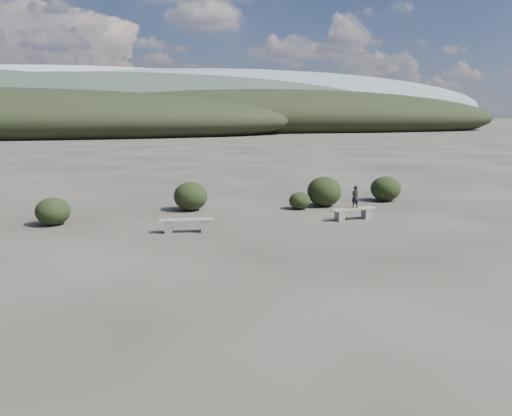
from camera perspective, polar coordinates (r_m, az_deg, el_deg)
name	(u,v)px	position (r m, az deg, el deg)	size (l,w,h in m)	color
ground	(321,281)	(11.58, 7.48, -8.28)	(1200.00, 1200.00, 0.00)	#2C2822
bench_left	(187,224)	(16.23, -7.93, -1.87)	(1.78, 0.61, 0.44)	slate
bench_right	(353,213)	(18.37, 11.04, -0.54)	(1.72, 0.55, 0.42)	slate
seated_person	(355,197)	(18.30, 11.24, 1.24)	(0.30, 0.20, 0.82)	black
shrub_a	(53,211)	(18.52, -22.20, -0.36)	(1.16, 1.16, 0.95)	black
shrub_b	(191,196)	(19.96, -7.48, 1.35)	(1.34, 1.34, 1.15)	black
shrub_c	(300,201)	(20.17, 5.02, 0.85)	(0.87, 0.87, 0.69)	black
shrub_d	(324,191)	(20.89, 7.80, 1.89)	(1.42, 1.42, 1.24)	black
shrub_e	(386,189)	(22.74, 14.59, 2.16)	(1.32, 1.32, 1.10)	black
mountain_ridges	(113,105)	(349.25, -16.03, 11.25)	(500.00, 400.00, 56.00)	black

